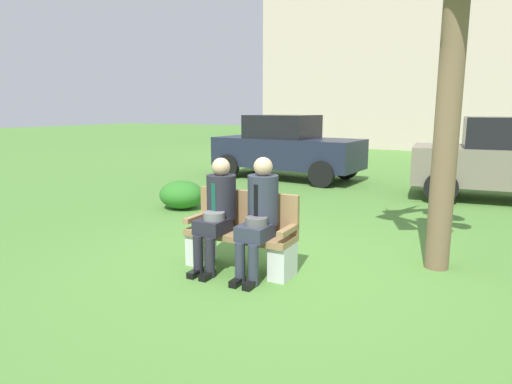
# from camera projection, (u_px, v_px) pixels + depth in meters

# --- Properties ---
(ground_plane) EXTENTS (80.00, 80.00, 0.00)m
(ground_plane) POSITION_uv_depth(u_px,v_px,m) (268.00, 267.00, 5.24)
(ground_plane) COLOR #4F8336
(park_bench) EXTENTS (1.29, 0.44, 0.90)m
(park_bench) POSITION_uv_depth(u_px,v_px,m) (242.00, 236.00, 5.14)
(park_bench) COLOR #99754C
(park_bench) RESTS_ON ground
(seated_man_left) EXTENTS (0.34, 0.72, 1.29)m
(seated_man_left) POSITION_uv_depth(u_px,v_px,m) (217.00, 208.00, 5.09)
(seated_man_left) COLOR #23232D
(seated_man_left) RESTS_ON ground
(seated_man_right) EXTENTS (0.34, 0.72, 1.32)m
(seated_man_right) POSITION_uv_depth(u_px,v_px,m) (259.00, 212.00, 4.84)
(seated_man_right) COLOR #2D3342
(seated_man_right) RESTS_ON ground
(shrub_near_bench) EXTENTS (0.84, 0.77, 0.53)m
(shrub_near_bench) POSITION_uv_depth(u_px,v_px,m) (182.00, 195.00, 8.28)
(shrub_near_bench) COLOR #2E7526
(shrub_near_bench) RESTS_ON ground
(parked_car_near) EXTENTS (4.03, 2.00, 1.68)m
(parked_car_near) POSITION_uv_depth(u_px,v_px,m) (286.00, 147.00, 11.78)
(parked_car_near) COLOR #1E2338
(parked_car_near) RESTS_ON ground
(building_backdrop) EXTENTS (16.14, 7.98, 13.95)m
(building_backdrop) POSITION_uv_depth(u_px,v_px,m) (438.00, 2.00, 21.70)
(building_backdrop) COLOR beige
(building_backdrop) RESTS_ON ground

